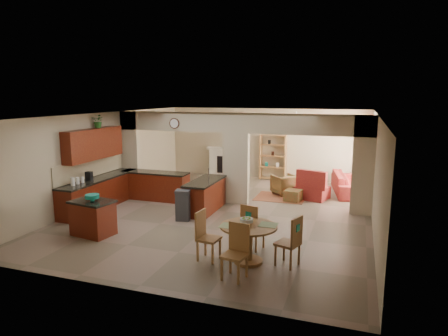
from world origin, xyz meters
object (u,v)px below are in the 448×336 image
(dining_table, at_px, (248,238))
(sofa, at_px, (349,183))
(kitchen_island, at_px, (93,218))
(armchair, at_px, (284,185))

(dining_table, xyz_separation_m, sofa, (1.74, 6.64, -0.17))
(kitchen_island, relative_size, armchair, 1.45)
(dining_table, height_order, sofa, dining_table)
(dining_table, distance_m, armchair, 5.79)
(kitchen_island, bearing_deg, sofa, 56.43)
(armchair, bearing_deg, dining_table, 52.70)
(kitchen_island, bearing_deg, armchair, 64.74)
(dining_table, height_order, armchair, dining_table)
(dining_table, relative_size, armchair, 1.54)
(kitchen_island, bearing_deg, dining_table, 3.64)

